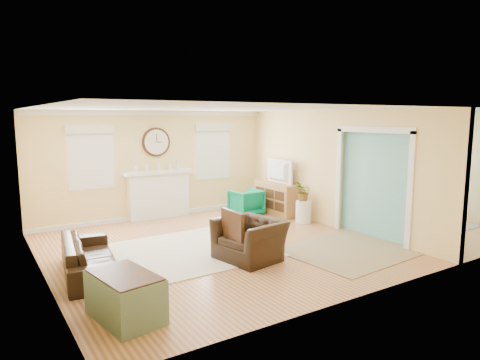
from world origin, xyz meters
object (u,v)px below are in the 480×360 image
at_px(sofa, 90,256).
at_px(eames_chair, 250,240).
at_px(green_chair, 246,202).
at_px(credenza, 277,198).
at_px(dining_table, 387,206).

relative_size(sofa, eames_chair, 1.81).
relative_size(green_chair, credenza, 0.53).
relative_size(sofa, credenza, 1.44).
relative_size(green_chair, dining_table, 0.39).
height_order(credenza, dining_table, credenza).
relative_size(sofa, dining_table, 1.05).
bearing_deg(green_chair, sofa, 23.13).
height_order(sofa, credenza, credenza).
relative_size(eames_chair, dining_table, 0.58).
xyz_separation_m(green_chair, dining_table, (2.62, -2.21, -0.00)).
height_order(sofa, eames_chair, eames_chair).
bearing_deg(credenza, eames_chair, -134.80).
bearing_deg(eames_chair, dining_table, 87.73).
xyz_separation_m(sofa, credenza, (5.04, 1.78, 0.12)).
xyz_separation_m(green_chair, credenza, (0.73, -0.30, 0.07)).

